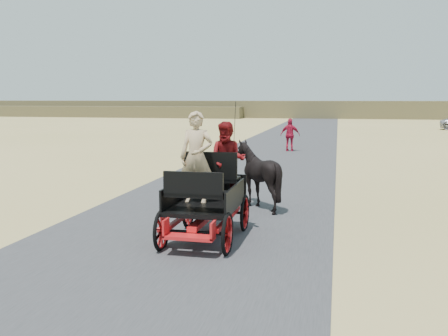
% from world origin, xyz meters
% --- Properties ---
extents(ground, '(140.00, 140.00, 0.00)m').
position_xyz_m(ground, '(0.00, 0.00, 0.00)').
color(ground, tan).
extents(road, '(6.00, 140.00, 0.01)m').
position_xyz_m(road, '(0.00, 0.00, 0.01)').
color(road, '#38383A').
rests_on(road, ground).
extents(ridge_far, '(140.00, 6.00, 2.40)m').
position_xyz_m(ridge_far, '(0.00, 62.00, 1.20)').
color(ridge_far, brown).
rests_on(ridge_far, ground).
extents(ridge_near, '(40.00, 4.00, 1.60)m').
position_xyz_m(ridge_near, '(-30.00, 58.00, 0.80)').
color(ridge_near, brown).
rests_on(ridge_near, ground).
extents(carriage, '(1.30, 2.40, 0.72)m').
position_xyz_m(carriage, '(0.53, -1.14, 0.36)').
color(carriage, black).
rests_on(carriage, ground).
extents(horse_left, '(0.91, 2.01, 1.70)m').
position_xyz_m(horse_left, '(-0.02, 1.86, 0.85)').
color(horse_left, black).
rests_on(horse_left, ground).
extents(horse_right, '(1.37, 1.54, 1.70)m').
position_xyz_m(horse_right, '(1.08, 1.86, 0.85)').
color(horse_right, black).
rests_on(horse_right, ground).
extents(driver_man, '(0.66, 0.43, 1.80)m').
position_xyz_m(driver_man, '(0.33, -1.09, 1.62)').
color(driver_man, tan).
rests_on(driver_man, carriage).
extents(passenger_woman, '(0.77, 0.60, 1.58)m').
position_xyz_m(passenger_woman, '(0.83, -0.54, 1.51)').
color(passenger_woman, '#660C0F').
rests_on(passenger_woman, carriage).
extents(pedestrian, '(1.02, 0.45, 1.73)m').
position_xyz_m(pedestrian, '(0.59, 15.78, 0.86)').
color(pedestrian, '#AA1330').
rests_on(pedestrian, ground).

